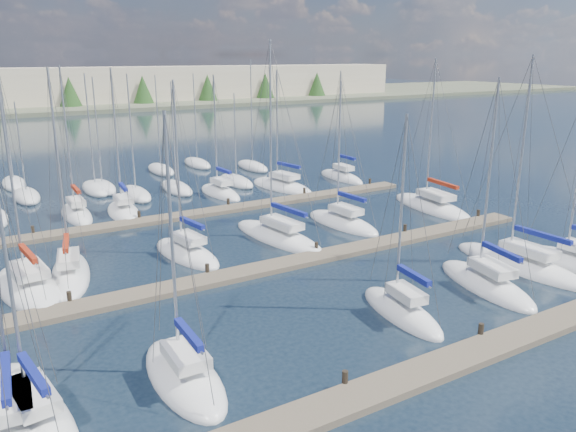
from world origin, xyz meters
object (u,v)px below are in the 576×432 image
sailboat_h (29,287)px  sailboat_n (77,214)px  sailboat_c (184,376)px  sailboat_r (341,177)px  sailboat_g (575,263)px  sailboat_i (70,274)px  sailboat_e (486,284)px  sailboat_k (278,237)px  sailboat_l (343,223)px  sailboat_o (124,211)px  sailboat_d (402,311)px  sailboat_m (432,207)px  sailboat_f (520,265)px  sailboat_j (187,253)px  sailboat_b (34,418)px  sailboat_q (282,186)px  sailboat_a (15,419)px  sailboat_p (220,193)px

sailboat_h → sailboat_n: bearing=63.1°
sailboat_c → sailboat_h: sailboat_h is taller
sailboat_r → sailboat_g: (-2.81, -29.10, -0.01)m
sailboat_i → sailboat_e: sailboat_i is taller
sailboat_h → sailboat_e: 26.57m
sailboat_k → sailboat_g: sailboat_k is taller
sailboat_n → sailboat_l: sailboat_n is taller
sailboat_o → sailboat_i: size_ratio=0.98×
sailboat_k → sailboat_e: (5.96, -13.94, -0.00)m
sailboat_d → sailboat_l: (6.96, 14.61, -0.01)m
sailboat_i → sailboat_l: 20.76m
sailboat_m → sailboat_f: bearing=-105.5°
sailboat_d → sailboat_j: sailboat_j is taller
sailboat_b → sailboat_i: bearing=66.5°
sailboat_b → sailboat_c: bearing=-10.1°
sailboat_m → sailboat_r: bearing=94.8°
sailboat_d → sailboat_j: size_ratio=0.90×
sailboat_b → sailboat_c: size_ratio=0.92×
sailboat_i → sailboat_j: size_ratio=1.07×
sailboat_e → sailboat_n: bearing=133.5°
sailboat_q → sailboat_o: bearing=174.8°
sailboat_i → sailboat_h: 2.56m
sailboat_d → sailboat_a: (-18.33, 0.58, -0.01)m
sailboat_l → sailboat_m: bearing=-4.5°
sailboat_n → sailboat_d: bearing=-68.7°
sailboat_f → sailboat_h: sailboat_h is taller
sailboat_f → sailboat_h: size_ratio=1.00×
sailboat_p → sailboat_i: sailboat_i is taller
sailboat_a → sailboat_k: bearing=40.1°
sailboat_n → sailboat_h: bearing=-110.3°
sailboat_i → sailboat_b: (-3.93, -14.07, -0.02)m
sailboat_g → sailboat_h: bearing=153.0°
sailboat_d → sailboat_h: 21.18m
sailboat_n → sailboat_f: bearing=-50.5°
sailboat_o → sailboat_e: size_ratio=1.02×
sailboat_f → sailboat_r: (6.04, 27.46, 0.02)m
sailboat_k → sailboat_g: 19.95m
sailboat_p → sailboat_b: sailboat_p is taller
sailboat_c → sailboat_r: bearing=46.0°
sailboat_a → sailboat_r: sailboat_a is taller
sailboat_f → sailboat_i: (-24.92, 13.14, 0.02)m
sailboat_h → sailboat_o: bearing=49.5°
sailboat_d → sailboat_l: size_ratio=0.92×
sailboat_f → sailboat_k: (-10.37, 12.94, 0.01)m
sailboat_l → sailboat_h: sailboat_h is taller
sailboat_f → sailboat_d: (-11.13, -1.21, 0.02)m
sailboat_m → sailboat_e: (-9.92, -14.34, 0.01)m
sailboat_p → sailboat_q: sailboat_q is taller
sailboat_o → sailboat_k: (7.88, -12.77, -0.01)m
sailboat_m → sailboat_a: bearing=-151.3°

